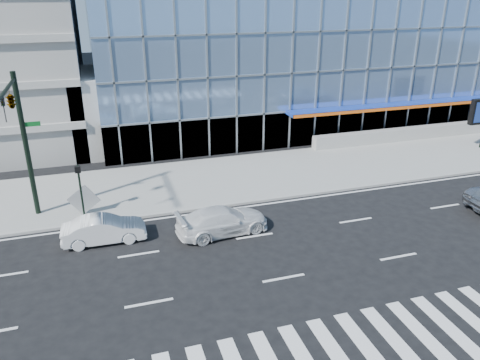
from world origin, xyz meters
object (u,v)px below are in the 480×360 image
object	(u,v)px
white_suv	(222,221)
tilted_panel	(84,200)
traffic_signal	(16,116)
white_sedan	(104,229)
ped_signal_post	(80,183)

from	to	relation	value
white_suv	tilted_panel	xyz separation A→B (m)	(-6.92, 4.13, 0.34)
traffic_signal	tilted_panel	world-z (taller)	traffic_signal
white_sedan	tilted_panel	xyz separation A→B (m)	(-0.92, 3.20, 0.37)
ped_signal_post	white_sedan	bearing A→B (deg)	-72.22
traffic_signal	white_suv	world-z (taller)	traffic_signal
traffic_signal	tilted_panel	size ratio (longest dim) A/B	6.15
traffic_signal	ped_signal_post	world-z (taller)	traffic_signal
traffic_signal	white_sedan	distance (m)	7.07
traffic_signal	white_suv	distance (m)	11.56
white_suv	white_sedan	size ratio (longest dim) A/B	1.19
ped_signal_post	white_sedan	world-z (taller)	ped_signal_post
traffic_signal	white_suv	bearing A→B (deg)	-21.25
traffic_signal	white_sedan	xyz separation A→B (m)	(3.51, -2.77, -5.48)
white_sedan	white_suv	bearing A→B (deg)	-97.53
white_suv	tilted_panel	world-z (taller)	tilted_panel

